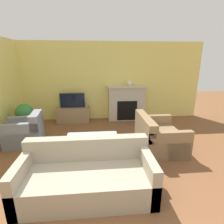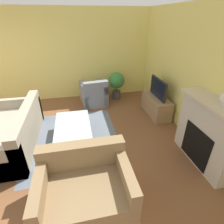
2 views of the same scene
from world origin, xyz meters
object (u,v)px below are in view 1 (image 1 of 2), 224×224
(potted_plant, at_px, (25,114))
(couch_loveseat, at_px, (158,137))
(coffee_table, at_px, (92,139))
(armchair_by_window, at_px, (26,133))
(couch_sectional, at_px, (87,176))
(tv, at_px, (72,100))
(mantel_clock, at_px, (130,83))

(potted_plant, bearing_deg, couch_loveseat, -19.89)
(coffee_table, bearing_deg, couch_loveseat, 5.35)
(couch_loveseat, bearing_deg, armchair_by_window, 81.22)
(couch_sectional, relative_size, coffee_table, 1.76)
(couch_sectional, bearing_deg, tv, 100.38)
(tv, xyz_separation_m, couch_loveseat, (2.29, -2.11, -0.48))
(couch_sectional, bearing_deg, potted_plant, 125.86)
(armchair_by_window, bearing_deg, mantel_clock, 112.79)
(couch_loveseat, relative_size, armchair_by_window, 1.35)
(tv, bearing_deg, couch_sectional, -79.62)
(couch_sectional, height_order, potted_plant, potted_plant)
(couch_loveseat, height_order, armchair_by_window, same)
(couch_sectional, height_order, mantel_clock, mantel_clock)
(armchair_by_window, xyz_separation_m, coffee_table, (1.70, -0.66, 0.06))
(armchair_by_window, xyz_separation_m, potted_plant, (-0.28, 0.78, 0.26))
(tv, bearing_deg, potted_plant, -147.32)
(coffee_table, xyz_separation_m, potted_plant, (-1.97, 1.44, 0.20))
(mantel_clock, bearing_deg, potted_plant, -164.19)
(tv, distance_m, couch_loveseat, 3.15)
(tv, bearing_deg, coffee_table, -72.91)
(couch_sectional, height_order, coffee_table, couch_sectional)
(armchair_by_window, bearing_deg, potted_plant, -167.52)
(couch_loveseat, xyz_separation_m, armchair_by_window, (-3.29, 0.51, 0.01))
(armchair_by_window, bearing_deg, couch_sectional, 34.30)
(couch_loveseat, xyz_separation_m, potted_plant, (-3.57, 1.29, 0.27))
(tv, xyz_separation_m, potted_plant, (-1.28, -0.82, -0.21))
(couch_sectional, distance_m, mantel_clock, 3.96)
(couch_sectional, relative_size, potted_plant, 2.36)
(couch_loveseat, height_order, mantel_clock, mantel_clock)
(tv, relative_size, mantel_clock, 4.06)
(couch_loveseat, xyz_separation_m, coffee_table, (-1.59, -0.15, 0.07))
(coffee_table, relative_size, mantel_clock, 5.74)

